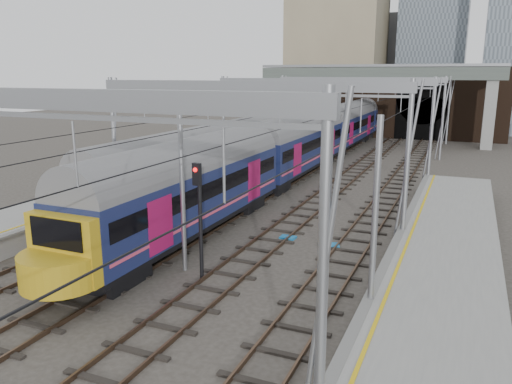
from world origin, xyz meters
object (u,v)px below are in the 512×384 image
at_px(signal_near_left, 100,198).
at_px(signal_near_centre, 199,207).
at_px(train_main, 327,133).
at_px(train_second, 267,139).

height_order(signal_near_left, signal_near_centre, signal_near_centre).
xyz_separation_m(train_main, train_second, (-4.00, -5.74, -0.15)).
xyz_separation_m(train_second, signal_near_centre, (7.12, -24.72, 0.59)).
bearing_deg(signal_near_left, signal_near_centre, 6.22).
bearing_deg(train_main, signal_near_centre, -84.15).
distance_m(train_main, train_second, 7.00).
height_order(train_main, signal_near_centre, train_main).
xyz_separation_m(signal_near_left, signal_near_centre, (4.94, -0.04, 0.11)).
distance_m(signal_near_left, signal_near_centre, 4.94).
relative_size(train_main, train_second, 1.45).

